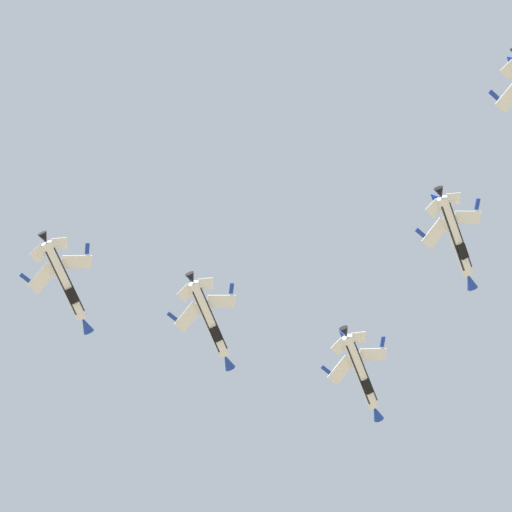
% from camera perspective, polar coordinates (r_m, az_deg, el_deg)
% --- Properties ---
extents(fighter_jet_lead, '(10.30, 15.91, 4.64)m').
position_cam_1_polar(fighter_jet_lead, '(160.43, 5.55, -6.17)').
color(fighter_jet_lead, white).
extents(fighter_jet_left_wing, '(10.31, 15.91, 4.64)m').
position_cam_1_polar(fighter_jet_left_wing, '(156.33, -2.44, -3.43)').
color(fighter_jet_left_wing, white).
extents(fighter_jet_right_wing, '(10.15, 15.91, 4.84)m').
position_cam_1_polar(fighter_jet_right_wing, '(154.05, 10.44, 0.94)').
color(fighter_jet_right_wing, white).
extents(fighter_jet_left_outer, '(10.16, 15.91, 4.83)m').
position_cam_1_polar(fighter_jet_left_outer, '(153.67, -9.98, -1.38)').
color(fighter_jet_left_outer, white).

